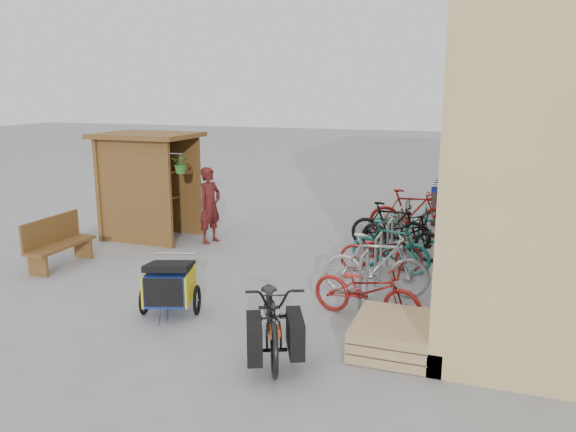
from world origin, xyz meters
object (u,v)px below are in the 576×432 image
(bike_1, at_px, (376,265))
(bench, at_px, (57,241))
(cargo_bike, at_px, (273,315))
(bike_0, at_px, (367,290))
(bike_6, at_px, (405,223))
(child_trailer, at_px, (170,283))
(bike_3, at_px, (390,247))
(bike_5, at_px, (391,227))
(pallet_stack, at_px, (393,335))
(kiosk, at_px, (145,171))
(person_kiosk, at_px, (210,205))
(bike_2, at_px, (381,251))
(bike_4, at_px, (401,234))
(shopping_carts, at_px, (446,195))
(bike_7, at_px, (410,214))

(bike_1, bearing_deg, bench, 87.74)
(cargo_bike, xyz_separation_m, bike_0, (0.90, 1.50, -0.07))
(bike_6, bearing_deg, child_trailer, 143.51)
(bike_3, relative_size, bike_5, 0.92)
(pallet_stack, bearing_deg, child_trailer, 178.22)
(kiosk, relative_size, person_kiosk, 1.48)
(person_kiosk, height_order, bike_6, person_kiosk)
(bike_2, height_order, bike_3, bike_3)
(kiosk, bearing_deg, child_trailer, -52.61)
(bike_2, xyz_separation_m, bike_4, (0.20, 1.12, 0.08))
(bike_0, xyz_separation_m, bike_1, (-0.06, 1.01, 0.07))
(bike_0, xyz_separation_m, bike_6, (-0.09, 4.58, -0.02))
(pallet_stack, relative_size, person_kiosk, 0.71)
(bike_1, height_order, bike_2, bike_1)
(shopping_carts, distance_m, bike_6, 2.93)
(kiosk, xyz_separation_m, pallet_stack, (6.28, -3.87, -1.34))
(person_kiosk, relative_size, bike_3, 1.07)
(pallet_stack, xyz_separation_m, bike_5, (-0.84, 4.71, 0.31))
(pallet_stack, distance_m, child_trailer, 3.41)
(person_kiosk, bearing_deg, shopping_carts, -32.27)
(person_kiosk, relative_size, bike_1, 0.96)
(pallet_stack, relative_size, shopping_carts, 0.52)
(cargo_bike, distance_m, bike_6, 6.14)
(kiosk, distance_m, bike_6, 5.97)
(bike_1, bearing_deg, cargo_bike, 154.49)
(shopping_carts, distance_m, bike_1, 6.46)
(bike_1, xyz_separation_m, bike_7, (0.00, 4.03, 0.03))
(bike_3, bearing_deg, bike_7, 13.50)
(bike_7, bearing_deg, kiosk, 101.25)
(bike_0, xyz_separation_m, bike_5, (-0.29, 3.81, 0.06))
(bike_6, bearing_deg, cargo_bike, 163.07)
(bike_1, bearing_deg, bike_5, -2.02)
(bike_6, height_order, bike_7, bike_7)
(bike_4, bearing_deg, bench, 133.30)
(bike_6, relative_size, bike_7, 0.88)
(bike_5, bearing_deg, shopping_carts, -9.91)
(person_kiosk, bearing_deg, bike_1, -101.69)
(bike_4, height_order, bike_5, bike_5)
(shopping_carts, distance_m, bike_4, 4.07)
(shopping_carts, bearing_deg, pallet_stack, -90.00)
(cargo_bike, height_order, bike_5, cargo_bike)
(child_trailer, distance_m, bike_7, 6.47)
(kiosk, distance_m, pallet_stack, 7.50)
(bench, xyz_separation_m, shopping_carts, (6.68, 6.92, 0.11))
(child_trailer, distance_m, bike_2, 4.06)
(bench, xyz_separation_m, bike_2, (5.93, 1.77, -0.09))
(bike_3, height_order, bike_4, bike_4)
(bike_2, bearing_deg, child_trailer, 128.46)
(person_kiosk, relative_size, bike_0, 0.98)
(kiosk, distance_m, person_kiosk, 1.71)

